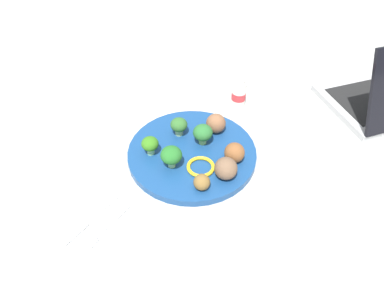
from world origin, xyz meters
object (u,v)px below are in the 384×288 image
at_px(broccoli_floret_mid_right, 179,125).
at_px(fork, 103,229).
at_px(broccoli_floret_far_rim, 204,134).
at_px(knife, 89,219).
at_px(broccoli_floret_center, 150,144).
at_px(meatball_mid_left, 216,123).
at_px(napkin, 99,223).
at_px(plate, 192,153).
at_px(meatball_far_rim, 234,153).
at_px(meatball_front_right, 202,182).
at_px(broccoli_floret_back_left, 171,155).
at_px(yogurt_bottle, 239,94).
at_px(meatball_back_right, 226,168).
at_px(pepper_ring_back_left, 201,167).

bearing_deg(broccoli_floret_mid_right, fork, 14.71).
xyz_separation_m(broccoli_floret_far_rim, fork, (0.29, 0.01, -0.04)).
distance_m(broccoli_floret_mid_right, knife, 0.28).
height_order(broccoli_floret_center, meatball_mid_left, meatball_mid_left).
bearing_deg(napkin, broccoli_floret_far_rim, 178.02).
relative_size(plate, broccoli_floret_far_rim, 5.89).
xyz_separation_m(meatball_far_rim, meatball_front_right, (0.10, 0.00, -0.00)).
bearing_deg(fork, knife, -84.52).
relative_size(broccoli_floret_back_left, broccoli_floret_mid_right, 1.15).
xyz_separation_m(broccoli_floret_center, knife, (0.19, 0.04, -0.03)).
bearing_deg(meatball_far_rim, yogurt_bottle, -144.80).
relative_size(broccoli_floret_far_rim, meatball_mid_left, 1.06).
distance_m(meatball_front_right, knife, 0.22).
height_order(broccoli_floret_center, yogurt_bottle, yogurt_bottle).
relative_size(broccoli_floret_mid_right, broccoli_floret_far_rim, 0.91).
distance_m(meatball_front_right, napkin, 0.21).
height_order(meatball_back_right, meatball_mid_left, meatball_back_right).
relative_size(meatball_far_rim, meatball_mid_left, 0.96).
bearing_deg(napkin, pepper_ring_back_left, 166.36).
distance_m(broccoli_floret_back_left, yogurt_bottle, 0.28).
distance_m(broccoli_floret_back_left, broccoli_floret_center, 0.06).
xyz_separation_m(broccoli_floret_far_rim, meatball_far_rim, (-0.01, 0.08, -0.01)).
xyz_separation_m(broccoli_floret_back_left, broccoli_floret_center, (0.00, -0.06, -0.00)).
height_order(meatball_mid_left, napkin, meatball_mid_left).
bearing_deg(pepper_ring_back_left, broccoli_floret_back_left, -54.24).
height_order(broccoli_floret_back_left, napkin, broccoli_floret_back_left).
xyz_separation_m(meatball_back_right, yogurt_bottle, (-0.22, -0.14, -0.00)).
relative_size(broccoli_floret_back_left, yogurt_bottle, 0.64).
bearing_deg(yogurt_bottle, fork, 6.45).
height_order(meatball_far_rim, knife, meatball_far_rim).
bearing_deg(meatball_mid_left, plate, 3.46).
bearing_deg(plate, meatball_far_rim, 115.24).
bearing_deg(broccoli_floret_mid_right, meatball_front_right, 59.62).
height_order(pepper_ring_back_left, knife, pepper_ring_back_left).
xyz_separation_m(meatball_front_right, yogurt_bottle, (-0.28, -0.12, 0.00)).
xyz_separation_m(meatball_mid_left, knife, (0.34, -0.02, -0.03)).
bearing_deg(napkin, yogurt_bottle, -175.80).
bearing_deg(broccoli_floret_mid_right, broccoli_floret_back_left, 34.38).
bearing_deg(meatball_mid_left, knife, -2.95).
height_order(meatball_mid_left, knife, meatball_mid_left).
xyz_separation_m(broccoli_floret_back_left, broccoli_floret_far_rim, (-0.10, 0.01, -0.00)).
distance_m(broccoli_floret_far_rim, meatball_front_right, 0.13).
bearing_deg(broccoli_floret_far_rim, yogurt_bottle, -166.37).
bearing_deg(pepper_ring_back_left, broccoli_floret_mid_right, -113.16).
xyz_separation_m(pepper_ring_back_left, napkin, (0.22, -0.05, -0.02)).
xyz_separation_m(plate, meatball_back_right, (0.01, 0.10, 0.03)).
relative_size(broccoli_floret_back_left, meatball_front_right, 1.50).
relative_size(plate, yogurt_bottle, 3.63).
bearing_deg(napkin, knife, -61.92).
bearing_deg(meatball_back_right, meatball_front_right, -15.28).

